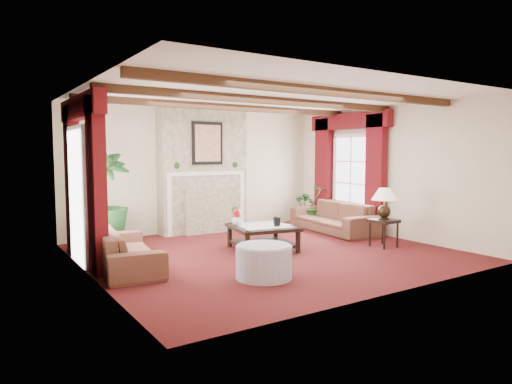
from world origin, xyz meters
TOP-DOWN VIEW (x-y plane):
  - floor at (0.00, 0.00)m, footprint 6.00×6.00m
  - ceiling at (0.00, 0.00)m, footprint 6.00×6.00m
  - back_wall at (0.00, 2.75)m, footprint 6.00×0.02m
  - left_wall at (-3.00, 0.00)m, footprint 0.02×5.50m
  - right_wall at (3.00, 0.00)m, footprint 0.02×5.50m
  - ceiling_beams at (0.00, 0.00)m, footprint 6.00×3.00m
  - fireplace at (0.00, 2.55)m, footprint 2.00×0.52m
  - french_door_left at (-2.97, 1.00)m, footprint 0.10×1.10m
  - french_door_right at (2.97, 1.00)m, footprint 0.10×1.10m
  - curtains_left at (-2.86, 1.00)m, footprint 0.20×2.40m
  - curtains_right at (2.86, 1.00)m, footprint 0.20×2.40m
  - sofa_left at (-2.42, 0.28)m, footprint 2.18×1.15m
  - sofa_right at (2.40, 0.96)m, footprint 2.39×1.13m
  - potted_palm at (-2.42, 1.83)m, footprint 1.54×2.13m
  - small_plant at (2.61, 2.00)m, footprint 1.23×1.29m
  - coffee_table at (0.04, 0.24)m, footprint 1.27×1.27m
  - side_table at (2.08, -0.75)m, footprint 0.53×0.53m
  - ottoman at (-0.98, -1.31)m, footprint 0.79×0.79m
  - table_lamp at (2.08, -0.75)m, footprint 0.47×0.47m
  - flower_vase at (-0.31, 0.56)m, footprint 0.28×0.28m
  - book at (0.22, 0.01)m, footprint 0.23×0.14m
  - photo_frame_a at (0.19, 0.00)m, footprint 0.12×0.03m
  - photo_frame_b at (0.35, 0.30)m, footprint 0.10×0.05m

SIDE VIEW (x-z plane):
  - floor at x=0.00m, z-range 0.00..0.00m
  - coffee_table at x=0.04m, z-range 0.00..0.44m
  - ottoman at x=-0.98m, z-range 0.00..0.46m
  - side_table at x=2.08m, z-range 0.00..0.52m
  - small_plant at x=2.61m, z-range 0.00..0.75m
  - sofa_left at x=-2.42m, z-range 0.00..0.79m
  - sofa_right at x=2.40m, z-range 0.00..0.88m
  - photo_frame_b at x=0.35m, z-range 0.44..0.57m
  - potted_palm at x=-2.42m, z-range 0.00..1.04m
  - photo_frame_a at x=0.19m, z-range 0.44..0.60m
  - flower_vase at x=-0.31m, z-range 0.44..0.63m
  - book at x=0.22m, z-range 0.44..0.73m
  - table_lamp at x=2.08m, z-range 0.52..1.12m
  - back_wall at x=0.00m, z-range 0.00..2.70m
  - left_wall at x=-3.00m, z-range 0.00..2.70m
  - right_wall at x=3.00m, z-range 0.00..2.70m
  - french_door_left at x=-2.97m, z-range 1.05..3.21m
  - french_door_right at x=2.97m, z-range 1.05..3.21m
  - curtains_left at x=-2.86m, z-range 1.28..3.83m
  - curtains_right at x=2.86m, z-range 1.28..3.83m
  - ceiling_beams at x=0.00m, z-range 2.58..2.70m
  - ceiling at x=0.00m, z-range 2.70..2.70m
  - fireplace at x=0.00m, z-range 1.35..4.05m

